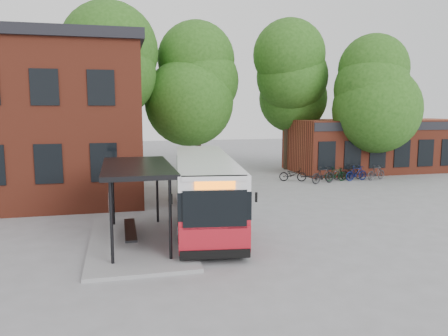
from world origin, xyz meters
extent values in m
plane|color=gray|center=(0.00, 0.00, 0.00)|extent=(100.00, 100.00, 0.00)
imported|color=black|center=(6.23, 10.36, 0.47)|extent=(1.91, 1.19, 0.95)
imported|color=black|center=(7.80, 9.06, 0.56)|extent=(1.93, 0.97, 1.11)
imported|color=black|center=(9.03, 9.67, 0.48)|extent=(1.60, 0.46, 0.96)
imported|color=black|center=(10.03, 10.34, 0.49)|extent=(1.91, 0.81, 0.98)
imported|color=#0B1443|center=(10.52, 9.56, 0.52)|extent=(1.78, 0.76, 1.04)
imported|color=black|center=(10.54, 10.22, 0.46)|extent=(1.80, 0.73, 0.92)
imported|color=#2F2F33|center=(12.01, 9.54, 0.51)|extent=(1.77, 0.98, 1.02)
camera|label=1|loc=(-5.10, -16.77, 4.87)|focal=35.00mm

